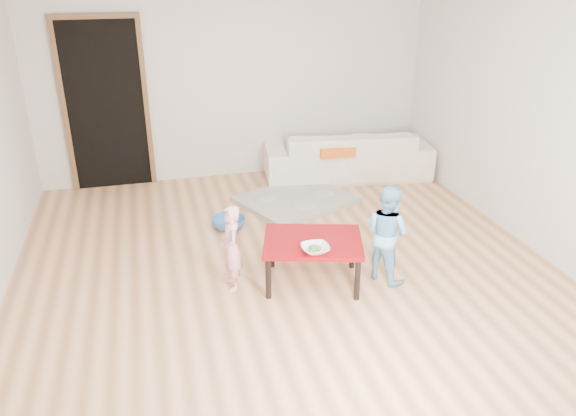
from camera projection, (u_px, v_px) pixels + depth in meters
name	position (u px, v px, depth m)	size (l,w,h in m)	color
floor	(283.00, 261.00, 5.44)	(5.00, 5.00, 0.01)	#A27145
back_wall	(234.00, 77.00, 7.12)	(5.00, 0.02, 2.60)	silver
right_wall	(530.00, 113.00, 5.49)	(0.02, 5.00, 2.60)	silver
doorway	(106.00, 107.00, 6.85)	(1.02, 0.08, 2.11)	brown
sofa	(347.00, 153.00, 7.44)	(2.16, 0.84, 0.63)	white
cushion	(334.00, 149.00, 7.10)	(0.45, 0.40, 0.12)	orange
red_table	(312.00, 261.00, 5.01)	(0.86, 0.64, 0.43)	maroon
bowl	(315.00, 249.00, 4.71)	(0.23, 0.23, 0.06)	white
broccoli	(315.00, 249.00, 4.71)	(0.12, 0.12, 0.06)	#2D5919
child_pink	(231.00, 248.00, 4.85)	(0.29, 0.19, 0.78)	#E7697D
child_blue	(387.00, 233.00, 4.99)	(0.44, 0.34, 0.90)	#63B8E6
basin	(229.00, 223.00, 6.09)	(0.36, 0.36, 0.11)	#2D65AD
blanket	(296.00, 200.00, 6.74)	(1.22, 1.02, 0.06)	gray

